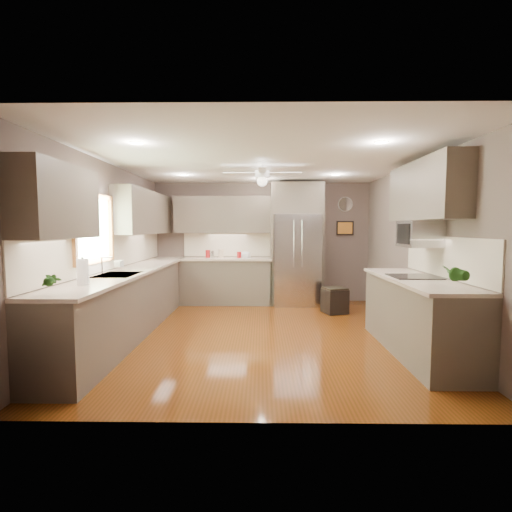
{
  "coord_description": "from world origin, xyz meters",
  "views": [
    {
      "loc": [
        -0.02,
        -5.35,
        1.56
      ],
      "look_at": [
        -0.1,
        0.6,
        1.1
      ],
      "focal_mm": 26.0,
      "sensor_mm": 36.0,
      "label": 1
    }
  ],
  "objects_px": {
    "canister_a": "(208,254)",
    "refrigerator": "(296,246)",
    "soap_bottle": "(120,263)",
    "canister_b": "(212,254)",
    "microwave": "(419,234)",
    "bowl": "(246,257)",
    "canister_c": "(221,253)",
    "potted_plant_right": "(454,274)",
    "potted_plant_left": "(49,280)",
    "stool": "(335,300)",
    "paper_towel": "(83,272)",
    "canister_d": "(239,255)"
  },
  "relations": [
    {
      "from": "microwave",
      "to": "potted_plant_right",
      "type": "bearing_deg",
      "value": -96.16
    },
    {
      "from": "canister_a",
      "to": "bowl",
      "type": "bearing_deg",
      "value": -5.52
    },
    {
      "from": "paper_towel",
      "to": "canister_c",
      "type": "bearing_deg",
      "value": 72.92
    },
    {
      "from": "potted_plant_left",
      "to": "stool",
      "type": "xyz_separation_m",
      "value": [
        3.28,
        3.37,
        -0.84
      ]
    },
    {
      "from": "bowl",
      "to": "soap_bottle",
      "type": "bearing_deg",
      "value": -128.04
    },
    {
      "from": "refrigerator",
      "to": "microwave",
      "type": "relative_size",
      "value": 4.45
    },
    {
      "from": "refrigerator",
      "to": "microwave",
      "type": "distance_m",
      "value": 3.03
    },
    {
      "from": "canister_d",
      "to": "potted_plant_left",
      "type": "distance_m",
      "value": 4.5
    },
    {
      "from": "canister_a",
      "to": "canister_b",
      "type": "height_order",
      "value": "canister_a"
    },
    {
      "from": "potted_plant_right",
      "to": "canister_b",
      "type": "bearing_deg",
      "value": 126.96
    },
    {
      "from": "soap_bottle",
      "to": "microwave",
      "type": "distance_m",
      "value": 4.15
    },
    {
      "from": "canister_c",
      "to": "potted_plant_right",
      "type": "distance_m",
      "value": 4.75
    },
    {
      "from": "canister_a",
      "to": "canister_c",
      "type": "distance_m",
      "value": 0.28
    },
    {
      "from": "potted_plant_left",
      "to": "microwave",
      "type": "relative_size",
      "value": 0.51
    },
    {
      "from": "canister_b",
      "to": "paper_towel",
      "type": "relative_size",
      "value": 0.5
    },
    {
      "from": "microwave",
      "to": "stool",
      "type": "distance_m",
      "value": 2.36
    },
    {
      "from": "canister_c",
      "to": "stool",
      "type": "distance_m",
      "value": 2.47
    },
    {
      "from": "soap_bottle",
      "to": "canister_d",
      "type": "bearing_deg",
      "value": 54.56
    },
    {
      "from": "potted_plant_left",
      "to": "stool",
      "type": "height_order",
      "value": "potted_plant_left"
    },
    {
      "from": "canister_b",
      "to": "paper_towel",
      "type": "xyz_separation_m",
      "value": [
        -0.92,
        -3.63,
        0.07
      ]
    },
    {
      "from": "potted_plant_right",
      "to": "bowl",
      "type": "distance_m",
      "value": 4.45
    },
    {
      "from": "canister_a",
      "to": "refrigerator",
      "type": "bearing_deg",
      "value": -2.96
    },
    {
      "from": "canister_b",
      "to": "potted_plant_right",
      "type": "distance_m",
      "value": 4.88
    },
    {
      "from": "canister_a",
      "to": "stool",
      "type": "bearing_deg",
      "value": -20.66
    },
    {
      "from": "bowl",
      "to": "canister_a",
      "type": "bearing_deg",
      "value": 174.48
    },
    {
      "from": "soap_bottle",
      "to": "paper_towel",
      "type": "bearing_deg",
      "value": -85.06
    },
    {
      "from": "canister_d",
      "to": "paper_towel",
      "type": "relative_size",
      "value": 0.42
    },
    {
      "from": "potted_plant_right",
      "to": "stool",
      "type": "distance_m",
      "value": 3.18
    },
    {
      "from": "refrigerator",
      "to": "microwave",
      "type": "height_order",
      "value": "refrigerator"
    },
    {
      "from": "bowl",
      "to": "microwave",
      "type": "relative_size",
      "value": 0.39
    },
    {
      "from": "soap_bottle",
      "to": "stool",
      "type": "distance_m",
      "value": 3.75
    },
    {
      "from": "soap_bottle",
      "to": "paper_towel",
      "type": "height_order",
      "value": "paper_towel"
    },
    {
      "from": "canister_a",
      "to": "microwave",
      "type": "relative_size",
      "value": 0.29
    },
    {
      "from": "potted_plant_right",
      "to": "microwave",
      "type": "height_order",
      "value": "microwave"
    },
    {
      "from": "microwave",
      "to": "paper_towel",
      "type": "relative_size",
      "value": 1.78
    },
    {
      "from": "potted_plant_left",
      "to": "microwave",
      "type": "distance_m",
      "value": 4.27
    },
    {
      "from": "canister_a",
      "to": "stool",
      "type": "xyz_separation_m",
      "value": [
        2.44,
        -0.92,
        -0.78
      ]
    },
    {
      "from": "potted_plant_left",
      "to": "stool",
      "type": "bearing_deg",
      "value": 45.75
    },
    {
      "from": "soap_bottle",
      "to": "stool",
      "type": "bearing_deg",
      "value": 21.97
    },
    {
      "from": "microwave",
      "to": "soap_bottle",
      "type": "bearing_deg",
      "value": 172.87
    },
    {
      "from": "canister_d",
      "to": "soap_bottle",
      "type": "bearing_deg",
      "value": -125.44
    },
    {
      "from": "potted_plant_right",
      "to": "potted_plant_left",
      "type": "bearing_deg",
      "value": -174.57
    },
    {
      "from": "soap_bottle",
      "to": "canister_b",
      "type": "bearing_deg",
      "value": 65.5
    },
    {
      "from": "bowl",
      "to": "potted_plant_right",
      "type": "bearing_deg",
      "value": -59.8
    },
    {
      "from": "microwave",
      "to": "refrigerator",
      "type": "bearing_deg",
      "value": 116.09
    },
    {
      "from": "potted_plant_right",
      "to": "refrigerator",
      "type": "bearing_deg",
      "value": 107.47
    },
    {
      "from": "paper_towel",
      "to": "canister_a",
      "type": "bearing_deg",
      "value": 77.13
    },
    {
      "from": "stool",
      "to": "canister_b",
      "type": "bearing_deg",
      "value": 159.08
    },
    {
      "from": "potted_plant_left",
      "to": "potted_plant_right",
      "type": "xyz_separation_m",
      "value": [
        3.86,
        0.37,
        0.02
      ]
    },
    {
      "from": "canister_c",
      "to": "potted_plant_right",
      "type": "height_order",
      "value": "potted_plant_right"
    }
  ]
}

